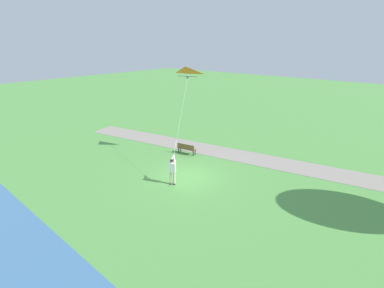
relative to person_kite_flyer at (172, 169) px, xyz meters
The scene contains 5 objects.
ground_plane 1.69m from the person_kite_flyer, behind, with size 120.00×120.00×0.00m, color #569947.
walkway_path 7.25m from the person_kite_flyer, 163.30° to the left, with size 2.40×32.00×0.02m, color gray.
person_kite_flyer is the anchor object (origin of this frame).
flying_kite 6.84m from the person_kite_flyer, 150.65° to the right, with size 4.04×2.86×4.94m.
park_bench_near_walkway 4.99m from the person_kite_flyer, 149.40° to the right, with size 0.72×1.56×0.88m.
Camera 1 is at (12.11, 10.38, 8.33)m, focal length 25.09 mm.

